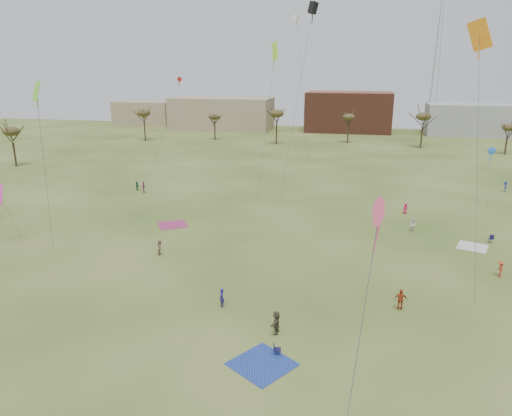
% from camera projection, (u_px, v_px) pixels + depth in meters
% --- Properties ---
extents(ground, '(260.00, 260.00, 0.00)m').
position_uv_depth(ground, '(223.00, 315.00, 37.71)').
color(ground, '#334C17').
rests_on(ground, ground).
extents(flyer_near_right, '(0.57, 0.69, 1.63)m').
position_uv_depth(flyer_near_right, '(222.00, 298.00, 38.83)').
color(flyer_near_right, navy).
rests_on(flyer_near_right, ground).
extents(spectator_fore_a, '(1.08, 0.48, 1.82)m').
position_uv_depth(spectator_fore_a, '(401.00, 300.00, 38.32)').
color(spectator_fore_a, '#AF411E').
rests_on(spectator_fore_a, ground).
extents(spectator_fore_b, '(0.72, 0.87, 1.63)m').
position_uv_depth(spectator_fore_b, '(160.00, 248.00, 49.71)').
color(spectator_fore_b, '#997561').
rests_on(spectator_fore_b, ground).
extents(spectator_fore_c, '(0.65, 1.70, 1.80)m').
position_uv_depth(spectator_fore_c, '(276.00, 322.00, 34.90)').
color(spectator_fore_c, '#4D4637').
rests_on(spectator_fore_c, ground).
extents(flyer_mid_b, '(0.59, 1.02, 1.57)m').
position_uv_depth(flyer_mid_b, '(500.00, 269.00, 44.49)').
color(flyer_mid_b, '#BC3B23').
rests_on(flyer_mid_b, ground).
extents(spectator_mid_d, '(0.84, 1.16, 1.82)m').
position_uv_depth(spectator_mid_d, '(144.00, 187.00, 74.63)').
color(spectator_mid_d, '#9D4181').
rests_on(spectator_mid_d, ground).
extents(spectator_mid_e, '(0.91, 0.79, 1.60)m').
position_uv_depth(spectator_mid_e, '(413.00, 225.00, 56.84)').
color(spectator_mid_e, white).
rests_on(spectator_mid_e, ground).
extents(flyer_far_a, '(1.31, 1.17, 1.44)m').
position_uv_depth(flyer_far_a, '(137.00, 186.00, 76.27)').
color(flyer_far_a, '#20613B').
rests_on(flyer_far_a, ground).
extents(flyer_far_b, '(0.83, 0.70, 1.44)m').
position_uv_depth(flyer_far_b, '(405.00, 209.00, 63.87)').
color(flyer_far_b, '#C0204F').
rests_on(flyer_far_b, ground).
extents(flyer_far_c, '(0.91, 1.23, 1.70)m').
position_uv_depth(flyer_far_c, '(505.00, 187.00, 75.25)').
color(flyer_far_c, navy).
rests_on(flyer_far_c, ground).
extents(blanket_blue, '(5.05, 5.05, 0.03)m').
position_uv_depth(blanket_blue, '(262.00, 364.00, 31.44)').
color(blanket_blue, '#223B95').
rests_on(blanket_blue, ground).
extents(blanket_cream, '(3.84, 3.84, 0.03)m').
position_uv_depth(blanket_cream, '(472.00, 247.00, 52.15)').
color(blanket_cream, silver).
rests_on(blanket_cream, ground).
extents(blanket_plum, '(4.68, 4.68, 0.03)m').
position_uv_depth(blanket_plum, '(172.00, 225.00, 59.47)').
color(blanket_plum, '#9A2F5E').
rests_on(blanket_plum, ground).
extents(camp_chair_center, '(0.64, 0.61, 0.87)m').
position_uv_depth(camp_chair_center, '(277.00, 351.00, 32.44)').
color(camp_chair_center, '#141336').
rests_on(camp_chair_center, ground).
extents(camp_chair_right, '(0.73, 0.74, 0.87)m').
position_uv_depth(camp_chair_right, '(491.00, 240.00, 53.38)').
color(camp_chair_right, '#161336').
rests_on(camp_chair_right, ground).
extents(kites_aloft, '(66.16, 78.34, 27.79)m').
position_uv_depth(kites_aloft, '(306.00, 48.00, 62.34)').
color(kites_aloft, '#E5471B').
rests_on(kites_aloft, ground).
extents(tree_line, '(117.44, 49.32, 8.91)m').
position_uv_depth(tree_line, '(308.00, 121.00, 110.22)').
color(tree_line, '#3A2B1E').
rests_on(tree_line, ground).
extents(building_tan, '(32.00, 14.00, 10.00)m').
position_uv_depth(building_tan, '(222.00, 114.00, 151.22)').
color(building_tan, '#937F60').
rests_on(building_tan, ground).
extents(building_brick, '(26.00, 16.00, 12.00)m').
position_uv_depth(building_brick, '(349.00, 112.00, 147.03)').
color(building_brick, brown).
rests_on(building_brick, ground).
extents(building_grey, '(24.00, 12.00, 9.00)m').
position_uv_depth(building_grey, '(469.00, 120.00, 138.09)').
color(building_grey, gray).
rests_on(building_grey, ground).
extents(building_tan_west, '(20.00, 12.00, 8.00)m').
position_uv_depth(building_tan_west, '(145.00, 113.00, 164.48)').
color(building_tan_west, '#937F60').
rests_on(building_tan_west, ground).
extents(radio_tower, '(1.51, 1.72, 41.00)m').
position_uv_depth(radio_tower, '(435.00, 68.00, 142.58)').
color(radio_tower, '#9EA3A8').
rests_on(radio_tower, ground).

